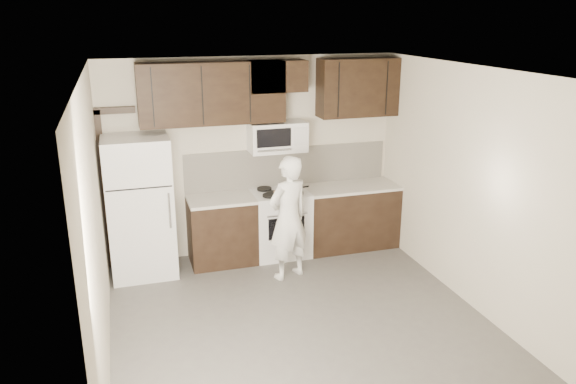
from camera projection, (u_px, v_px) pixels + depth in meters
name	position (u px, v px, depth m)	size (l,w,h in m)	color
floor	(304.00, 327.00, 6.04)	(4.50, 4.50, 0.00)	#54514F
back_wall	(253.00, 157.00, 7.68)	(4.00, 4.00, 0.00)	beige
ceiling	(306.00, 72.00, 5.22)	(4.50, 4.50, 0.00)	white
counter_run	(301.00, 221.00, 7.84)	(2.95, 0.64, 0.91)	black
stove	(280.00, 223.00, 7.75)	(0.76, 0.66, 0.94)	silver
backsplash	(288.00, 166.00, 7.86)	(2.90, 0.02, 0.54)	silver
upper_cabinets	(270.00, 89.00, 7.29)	(3.48, 0.35, 0.78)	black
microwave	(277.00, 137.00, 7.49)	(0.76, 0.42, 0.40)	silver
refrigerator	(140.00, 207.00, 7.06)	(0.80, 0.76, 1.80)	silver
door_trim	(107.00, 176.00, 7.14)	(0.50, 0.08, 2.12)	black
saucepan	(296.00, 190.00, 7.51)	(0.28, 0.16, 0.15)	silver
baking_tray	(283.00, 193.00, 7.52)	(0.38, 0.29, 0.02)	black
pizza	(283.00, 192.00, 7.52)	(0.26, 0.26, 0.02)	tan
person	(288.00, 218.00, 6.97)	(0.58, 0.38, 1.59)	silver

